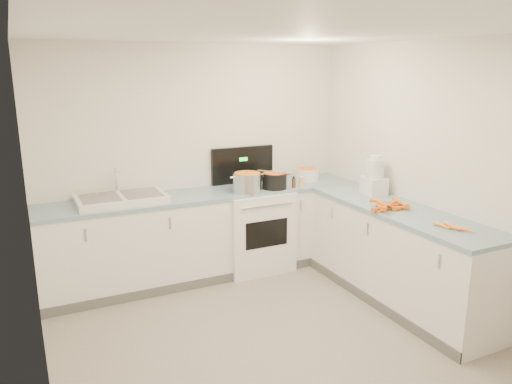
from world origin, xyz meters
name	(u,v)px	position (x,y,z in m)	size (l,w,h in m)	color
floor	(281,349)	(0.00, 0.00, 0.00)	(3.50, 4.00, 0.00)	gray
ceiling	(286,30)	(0.00, 0.00, 2.50)	(3.50, 4.00, 0.00)	silver
wall_back	(196,160)	(0.00, 2.00, 1.25)	(3.50, 2.50, 0.00)	silver
wall_left	(33,235)	(-1.75, 0.00, 1.25)	(4.00, 2.50, 0.00)	silver
wall_right	(452,180)	(1.75, 0.00, 1.25)	(4.00, 2.50, 0.00)	silver
counter_back	(208,234)	(0.00, 1.70, 0.47)	(3.50, 0.62, 0.94)	white
counter_right	(398,255)	(1.45, 0.30, 0.47)	(0.62, 2.20, 0.94)	white
stove	(253,227)	(0.55, 1.69, 0.47)	(0.76, 0.65, 1.36)	white
sink	(121,199)	(-0.90, 1.70, 0.98)	(0.86, 0.52, 0.31)	white
steel_pot	(247,183)	(0.41, 1.54, 1.03)	(0.31, 0.31, 0.23)	silver
black_pot	(274,182)	(0.75, 1.55, 1.02)	(0.27, 0.27, 0.19)	black
wooden_spoon	(275,172)	(0.75, 1.55, 1.12)	(0.02, 0.02, 0.42)	#AD7A47
mixing_bowl	(306,174)	(1.29, 1.77, 1.01)	(0.30, 0.30, 0.14)	white
extract_bottle	(294,183)	(0.96, 1.49, 0.99)	(0.04, 0.04, 0.11)	#593319
spice_jar	(301,182)	(1.08, 1.53, 0.99)	(0.05, 0.05, 0.09)	#E5B266
food_processor	(375,178)	(1.58, 0.87, 1.12)	(0.23, 0.27, 0.42)	white
carrot_pile	(390,206)	(1.35, 0.34, 0.97)	(0.45, 0.36, 0.08)	orange
peeled_carrots	(456,228)	(1.42, -0.39, 0.96)	(0.15, 0.35, 0.04)	orange
peelings	(98,196)	(-1.12, 1.74, 1.02)	(0.21, 0.24, 0.01)	tan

